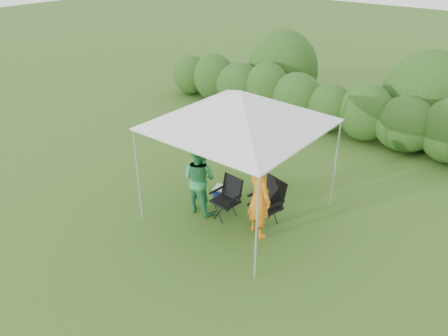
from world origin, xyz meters
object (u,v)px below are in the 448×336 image
Objects in this scene: cooler at (224,195)px; man at (259,197)px; canopy at (240,108)px; woman at (199,179)px; chair_right at (269,200)px; chair_left at (228,195)px.

man is at bearing -37.73° from cooler.
canopy is 1.91× the size of woman.
chair_right is 1.99× the size of cooler.
man is 1.08× the size of woman.
chair_left reaches higher than cooler.
canopy is 2.97× the size of chair_right.
chair_left is 0.53× the size of man.
canopy is at bearing -30.14° from cooler.
canopy reaches higher than chair_left.
chair_right is at bearing -19.76° from cooler.
cooler is at bearing 166.67° from canopy.
man is 1.51m from woman.
canopy is at bearing 77.35° from chair_left.
canopy is at bearing -161.14° from chair_right.
woman is 0.88m from cooler.
chair_right reaches higher than cooler.
chair_right is 0.60× the size of man.
woman is at bearing -155.68° from chair_left.
canopy is 3.34× the size of chair_left.
man is at bearing -71.04° from chair_right.
man reaches higher than cooler.
chair_left is 0.57× the size of woman.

